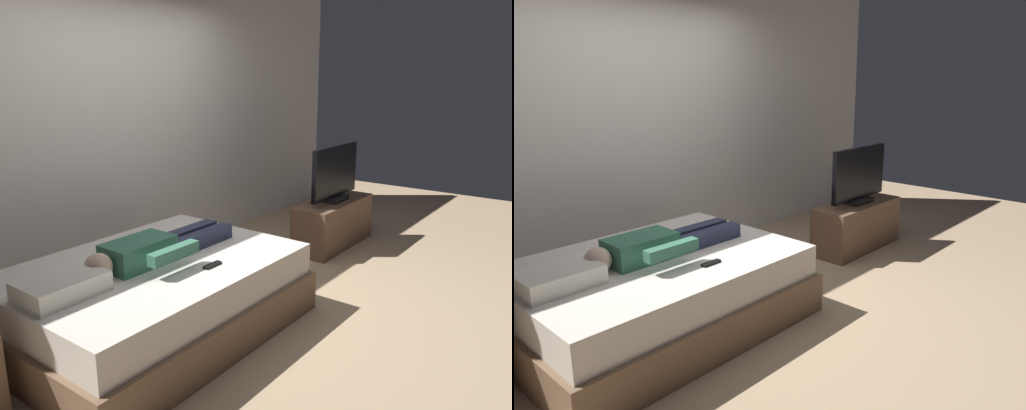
% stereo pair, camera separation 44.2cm
% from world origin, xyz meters
% --- Properties ---
extents(ground_plane, '(10.00, 10.00, 0.00)m').
position_xyz_m(ground_plane, '(0.00, 0.00, 0.00)').
color(ground_plane, tan).
extents(back_wall, '(6.40, 0.10, 2.80)m').
position_xyz_m(back_wall, '(0.40, 1.60, 1.40)').
color(back_wall, silver).
rests_on(back_wall, ground).
extents(bed, '(2.05, 1.48, 0.54)m').
position_xyz_m(bed, '(-0.71, 0.37, 0.26)').
color(bed, brown).
rests_on(bed, ground).
extents(pillow, '(0.48, 0.34, 0.12)m').
position_xyz_m(pillow, '(-1.42, 0.37, 0.60)').
color(pillow, silver).
rests_on(pillow, bed).
extents(person, '(1.26, 0.46, 0.18)m').
position_xyz_m(person, '(-0.68, 0.37, 0.62)').
color(person, '#387056').
rests_on(person, bed).
extents(remote, '(0.15, 0.04, 0.02)m').
position_xyz_m(remote, '(-0.53, -0.03, 0.55)').
color(remote, black).
rests_on(remote, bed).
extents(tv_stand, '(1.10, 0.40, 0.50)m').
position_xyz_m(tv_stand, '(1.73, 0.24, 0.25)').
color(tv_stand, brown).
rests_on(tv_stand, ground).
extents(tv, '(0.88, 0.20, 0.59)m').
position_xyz_m(tv, '(1.73, 0.24, 0.78)').
color(tv, black).
rests_on(tv, tv_stand).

